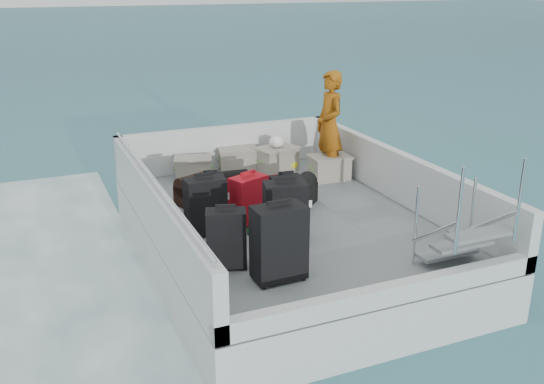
{
  "coord_description": "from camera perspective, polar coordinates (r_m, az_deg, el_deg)",
  "views": [
    {
      "loc": [
        -3.08,
        -6.75,
        3.6
      ],
      "look_at": [
        -0.2,
        0.0,
        1.0
      ],
      "focal_mm": 40.0,
      "sensor_mm": 36.0,
      "label": 1
    }
  ],
  "objects": [
    {
      "name": "deck_fittings",
      "position": [
        7.74,
        4.69,
        -0.26
      ],
      "size": [
        3.6,
        5.0,
        0.9
      ],
      "color": "silver",
      "rests_on": "deck"
    },
    {
      "name": "yellow_bag",
      "position": [
        9.93,
        1.72,
        2.69
      ],
      "size": [
        0.28,
        0.26,
        0.22
      ],
      "primitive_type": "ellipsoid",
      "color": "yellow",
      "rests_on": "deck"
    },
    {
      "name": "suitcase_3",
      "position": [
        6.23,
        0.67,
        -4.9
      ],
      "size": [
        0.55,
        0.33,
        0.82
      ],
      "primitive_type": "cube",
      "rotation": [
        0.0,
        0.0,
        0.03
      ],
      "color": "black",
      "rests_on": "deck"
    },
    {
      "name": "ground",
      "position": [
        8.25,
        1.31,
        -6.38
      ],
      "size": [
        160.0,
        160.0,
        0.0
      ],
      "primitive_type": "plane",
      "color": "#1B5260",
      "rests_on": "ground"
    },
    {
      "name": "ferry_hull",
      "position": [
        8.13,
        1.33,
        -4.47
      ],
      "size": [
        3.6,
        5.0,
        0.6
      ],
      "primitive_type": "cube",
      "color": "silver",
      "rests_on": "ground"
    },
    {
      "name": "suitcase_7",
      "position": [
        7.89,
        1.32,
        -0.49
      ],
      "size": [
        0.42,
        0.27,
        0.57
      ],
      "primitive_type": "cube",
      "rotation": [
        0.0,
        0.0,
        -0.09
      ],
      "color": "black",
      "rests_on": "deck"
    },
    {
      "name": "crate_1",
      "position": [
        9.91,
        -3.27,
        3.03
      ],
      "size": [
        0.65,
        0.52,
        0.35
      ],
      "primitive_type": "cube",
      "rotation": [
        0.0,
        0.0,
        -0.22
      ],
      "color": "gray",
      "rests_on": "deck"
    },
    {
      "name": "suitcase_2",
      "position": [
        8.09,
        -5.76,
        -0.22
      ],
      "size": [
        0.4,
        0.3,
        0.53
      ],
      "primitive_type": "cube",
      "rotation": [
        0.0,
        0.0,
        -0.24
      ],
      "color": "black",
      "rests_on": "deck"
    },
    {
      "name": "duffel_1",
      "position": [
        8.62,
        -3.97,
        0.35
      ],
      "size": [
        0.53,
        0.34,
        0.32
      ],
      "primitive_type": null,
      "rotation": [
        0.0,
        0.0,
        -0.07
      ],
      "color": "black",
      "rests_on": "deck"
    },
    {
      "name": "suitcase_4",
      "position": [
        7.14,
        1.25,
        -1.95
      ],
      "size": [
        0.56,
        0.41,
        0.74
      ],
      "primitive_type": "cube",
      "rotation": [
        0.0,
        0.0,
        -0.25
      ],
      "color": "black",
      "rests_on": "deck"
    },
    {
      "name": "duffel_2",
      "position": [
        8.42,
        2.91,
        -0.11
      ],
      "size": [
        0.51,
        0.51,
        0.32
      ],
      "primitive_type": null,
      "rotation": [
        0.0,
        0.0,
        0.76
      ],
      "color": "black",
      "rests_on": "deck"
    },
    {
      "name": "crate_2",
      "position": [
        9.85,
        0.42,
        3.03
      ],
      "size": [
        0.7,
        0.57,
        0.37
      ],
      "primitive_type": "cube",
      "rotation": [
        0.0,
        0.0,
        0.26
      ],
      "color": "gray",
      "rests_on": "deck"
    },
    {
      "name": "passenger",
      "position": [
        9.4,
        5.43,
        6.24
      ],
      "size": [
        0.43,
        0.64,
        1.68
      ],
      "primitive_type": "imported",
      "rotation": [
        0.0,
        0.0,
        -1.63
      ],
      "color": "#CC6D13",
      "rests_on": "deck"
    },
    {
      "name": "suitcase_5",
      "position": [
        7.71,
        -2.25,
        -0.77
      ],
      "size": [
        0.52,
        0.41,
        0.63
      ],
      "primitive_type": "cube",
      "rotation": [
        0.0,
        0.0,
        0.36
      ],
      "color": "#B80E19",
      "rests_on": "deck"
    },
    {
      "name": "suitcase_1",
      "position": [
        7.41,
        -6.28,
        -1.35
      ],
      "size": [
        0.49,
        0.28,
        0.72
      ],
      "primitive_type": "cube",
      "rotation": [
        0.0,
        0.0,
        0.02
      ],
      "color": "black",
      "rests_on": "deck"
    },
    {
      "name": "deck",
      "position": [
        8.0,
        1.35,
        -2.45
      ],
      "size": [
        3.3,
        4.7,
        0.02
      ],
      "primitive_type": "cube",
      "color": "gray",
      "rests_on": "ferry_hull"
    },
    {
      "name": "suitcase_8",
      "position": [
        8.45,
        -0.86,
        -0.08
      ],
      "size": [
        0.81,
        0.59,
        0.3
      ],
      "primitive_type": "cube",
      "rotation": [
        0.0,
        0.0,
        1.7
      ],
      "color": "#B80E19",
      "rests_on": "deck"
    },
    {
      "name": "white_bag",
      "position": [
        9.78,
        0.42,
        4.58
      ],
      "size": [
        0.24,
        0.24,
        0.18
      ],
      "primitive_type": "ellipsoid",
      "color": "white",
      "rests_on": "crate_2"
    },
    {
      "name": "crate_0",
      "position": [
        9.53,
        -7.42,
        2.13
      ],
      "size": [
        0.62,
        0.51,
        0.32
      ],
      "primitive_type": "cube",
      "rotation": [
        0.0,
        0.0,
        -0.29
      ],
      "color": "gray",
      "rests_on": "deck"
    },
    {
      "name": "crate_3",
      "position": [
        9.5,
        5.42,
        2.23
      ],
      "size": [
        0.6,
        0.43,
        0.35
      ],
      "primitive_type": "cube",
      "rotation": [
        0.0,
        0.0,
        -0.05
      ],
      "color": "gray",
      "rests_on": "deck"
    },
    {
      "name": "duffel_0",
      "position": [
        8.52,
        -7.17,
        0.02
      ],
      "size": [
        0.64,
        0.49,
        0.32
      ],
      "primitive_type": null,
      "rotation": [
        0.0,
        0.0,
        0.39
      ],
      "color": "black",
      "rests_on": "deck"
    },
    {
      "name": "suitcase_0",
      "position": [
        6.54,
        -4.32,
        -4.47
      ],
      "size": [
        0.48,
        0.36,
        0.66
      ],
      "primitive_type": "cube",
      "rotation": [
        0.0,
        0.0,
        -0.32
      ],
      "color": "black",
      "rests_on": "deck"
    }
  ]
}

